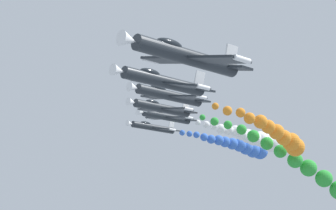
# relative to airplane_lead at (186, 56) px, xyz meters

# --- Properties ---
(airplane_lead) EXTENTS (9.38, 10.35, 3.11)m
(airplane_lead) POSITION_rel_airplane_lead_xyz_m (0.00, 0.00, 0.00)
(airplane_lead) COLOR #23282D
(airplane_left_inner) EXTENTS (9.32, 10.35, 3.25)m
(airplane_left_inner) POSITION_rel_airplane_lead_xyz_m (9.94, -6.58, 1.60)
(airplane_left_inner) COLOR #23282D
(airplane_right_inner) EXTENTS (9.46, 10.35, 2.91)m
(airplane_right_inner) POSITION_rel_airplane_lead_xyz_m (18.97, -15.26, 3.58)
(airplane_right_inner) COLOR #23282D
(smoke_trail_right_inner) EXTENTS (5.88, 22.92, 4.08)m
(smoke_trail_right_inner) POSITION_rel_airplane_lead_xyz_m (21.59, -38.69, 2.12)
(smoke_trail_right_inner) COLOR orange
(airplane_left_outer) EXTENTS (9.50, 10.35, 2.78)m
(airplane_left_outer) POSITION_rel_airplane_lead_xyz_m (28.21, -22.21, 4.85)
(airplane_left_outer) COLOR #23282D
(smoke_trail_left_outer) EXTENTS (10.27, 30.49, 14.42)m
(smoke_trail_left_outer) POSITION_rel_airplane_lead_xyz_m (22.95, -51.18, -3.27)
(smoke_trail_left_outer) COLOR green
(airplane_right_outer) EXTENTS (9.51, 10.35, 2.75)m
(airplane_right_outer) POSITION_rel_airplane_lead_xyz_m (37.25, -30.94, 6.45)
(airplane_right_outer) COLOR #23282D
(smoke_trail_right_outer) EXTENTS (3.23, 21.47, 3.45)m
(smoke_trail_right_outer) POSITION_rel_airplane_lead_xyz_m (37.71, -52.39, 5.72)
(smoke_trail_right_outer) COLOR white
(airplane_trailing) EXTENTS (9.46, 10.35, 2.92)m
(airplane_trailing) POSITION_rel_airplane_lead_xyz_m (47.52, -36.89, 7.12)
(airplane_trailing) COLOR #23282D
(smoke_trail_trailing) EXTENTS (3.69, 22.19, 3.75)m
(smoke_trail_trailing) POSITION_rel_airplane_lead_xyz_m (46.61, -59.17, 6.05)
(smoke_trail_trailing) COLOR blue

